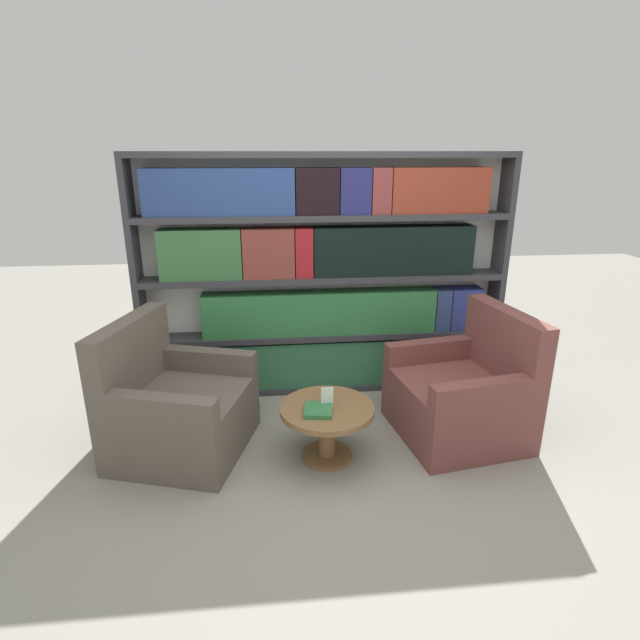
% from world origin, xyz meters
% --- Properties ---
extents(ground_plane, '(14.00, 14.00, 0.00)m').
position_xyz_m(ground_plane, '(0.00, 0.00, 0.00)').
color(ground_plane, gray).
extents(bookshelf, '(3.16, 0.30, 2.07)m').
position_xyz_m(bookshelf, '(-0.00, 1.45, 1.01)').
color(bookshelf, silver).
rests_on(bookshelf, ground_plane).
extents(armchair_left, '(1.08, 1.10, 0.97)m').
position_xyz_m(armchair_left, '(-1.16, 0.55, 0.32)').
color(armchair_left, brown).
rests_on(armchair_left, ground_plane).
extents(armchair_right, '(0.99, 1.02, 0.97)m').
position_xyz_m(armchair_right, '(0.96, 0.54, 0.32)').
color(armchair_right, brown).
rests_on(armchair_right, ground_plane).
extents(coffee_table, '(0.65, 0.65, 0.40)m').
position_xyz_m(coffee_table, '(-0.10, 0.31, 0.29)').
color(coffee_table, brown).
rests_on(coffee_table, ground_plane).
extents(table_sign, '(0.08, 0.06, 0.15)m').
position_xyz_m(table_sign, '(-0.10, 0.31, 0.46)').
color(table_sign, black).
rests_on(table_sign, coffee_table).
extents(stray_book, '(0.21, 0.23, 0.03)m').
position_xyz_m(stray_book, '(-0.17, 0.25, 0.42)').
color(stray_book, '#2D703D').
rests_on(stray_book, coffee_table).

